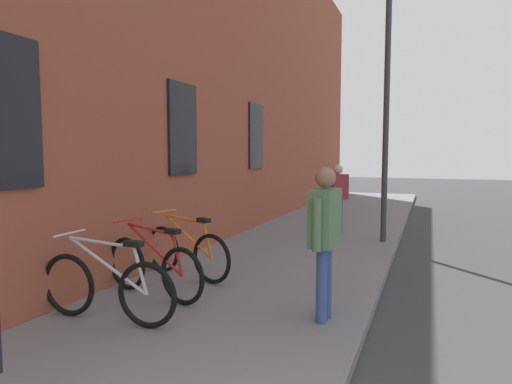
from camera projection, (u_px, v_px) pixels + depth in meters
ground at (455, 283)px, 6.76m from camera, size 60.00×60.00×0.00m
sidewalk_pavement at (313, 241)px, 9.61m from camera, size 24.00×3.50×0.12m
station_facade at (244, 63)px, 10.92m from camera, size 22.00×0.65×8.44m
bicycle_beside_lamp at (107, 287)px, 4.84m from camera, size 0.48×1.77×0.97m
bicycle_far_end at (153, 267)px, 5.68m from camera, size 0.60×1.73×0.97m
bicycle_leaning_wall at (186, 252)px, 6.59m from camera, size 0.65×1.72×0.97m
pedestrian_crossing_street at (325, 228)px, 4.84m from camera, size 0.65×0.28×1.71m
pedestrian_near_bus at (338, 191)px, 10.24m from camera, size 0.50×0.46×1.59m
street_lamp at (387, 88)px, 9.06m from camera, size 0.28×0.28×5.42m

